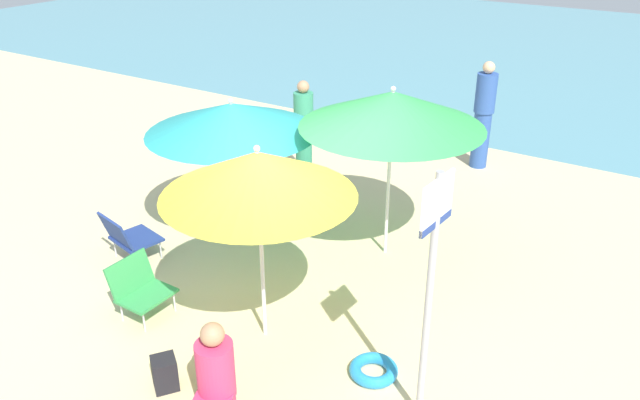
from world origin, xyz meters
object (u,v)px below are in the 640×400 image
(umbrella_yellow, at_px, (258,174))
(beach_chair_c, at_px, (127,236))
(person_a, at_px, (304,131))
(person_b, at_px, (483,115))
(person_c, at_px, (214,375))
(beach_chair_a, at_px, (263,170))
(swim_ring, at_px, (374,370))
(beach_bag, at_px, (165,373))
(beach_chair_b, at_px, (139,286))
(umbrella_green, at_px, (392,109))
(warning_sign, at_px, (431,269))
(umbrella_teal, at_px, (232,118))

(umbrella_yellow, height_order, beach_chair_c, umbrella_yellow)
(person_a, bearing_deg, person_b, 122.13)
(umbrella_yellow, bearing_deg, beach_chair_c, 173.25)
(person_c, bearing_deg, beach_chair_c, -141.24)
(beach_chair_a, distance_m, swim_ring, 4.23)
(person_b, xyz_separation_m, person_c, (0.03, -6.47, -0.42))
(person_c, relative_size, beach_bag, 2.93)
(beach_chair_b, xyz_separation_m, person_c, (1.64, -0.71, 0.11))
(umbrella_green, relative_size, person_c, 2.29)
(warning_sign, bearing_deg, beach_bag, -151.85)
(person_a, distance_m, warning_sign, 5.12)
(warning_sign, bearing_deg, person_a, 139.05)
(umbrella_yellow, relative_size, umbrella_teal, 0.97)
(beach_chair_a, distance_m, person_a, 0.87)
(beach_chair_a, bearing_deg, person_b, 94.47)
(person_b, bearing_deg, beach_chair_b, 122.52)
(umbrella_yellow, height_order, beach_bag, umbrella_yellow)
(beach_chair_b, relative_size, swim_ring, 1.36)
(person_a, bearing_deg, umbrella_green, 47.03)
(umbrella_teal, distance_m, person_a, 2.13)
(beach_chair_a, xyz_separation_m, person_a, (0.25, 0.70, 0.45))
(person_b, bearing_deg, umbrella_teal, 113.06)
(umbrella_teal, relative_size, person_b, 1.22)
(umbrella_yellow, bearing_deg, beach_chair_b, -162.59)
(umbrella_teal, distance_m, person_b, 4.35)
(beach_chair_b, bearing_deg, person_a, 98.26)
(warning_sign, height_order, swim_ring, warning_sign)
(person_c, distance_m, swim_ring, 1.51)
(person_a, bearing_deg, beach_chair_a, -30.45)
(beach_chair_a, bearing_deg, person_a, 116.33)
(umbrella_teal, bearing_deg, umbrella_green, 19.33)
(person_c, bearing_deg, warning_sign, 100.12)
(umbrella_yellow, distance_m, person_a, 3.98)
(person_a, xyz_separation_m, person_c, (2.13, -4.53, -0.34))
(umbrella_yellow, distance_m, beach_chair_c, 2.64)
(person_c, height_order, warning_sign, warning_sign)
(umbrella_green, distance_m, umbrella_yellow, 2.11)
(beach_chair_c, bearing_deg, person_a, 5.21)
(umbrella_teal, xyz_separation_m, beach_chair_a, (-0.54, 1.26, -1.26))
(beach_chair_a, relative_size, beach_bag, 2.23)
(beach_chair_b, relative_size, warning_sign, 0.27)
(swim_ring, bearing_deg, person_c, -127.12)
(beach_chair_b, height_order, swim_ring, beach_chair_b)
(swim_ring, bearing_deg, person_a, 131.75)
(beach_bag, bearing_deg, person_a, 108.53)
(umbrella_green, distance_m, beach_chair_c, 3.44)
(umbrella_green, relative_size, umbrella_teal, 1.01)
(umbrella_yellow, distance_m, warning_sign, 1.80)
(beach_chair_a, bearing_deg, umbrella_yellow, -6.68)
(person_a, distance_m, person_c, 5.02)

